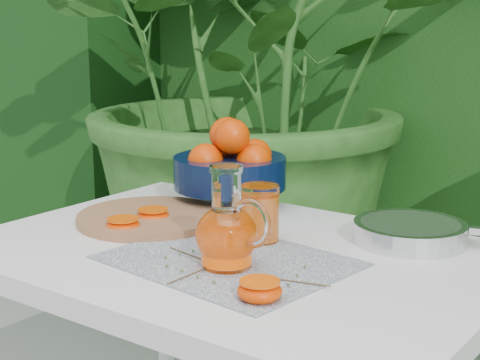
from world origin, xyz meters
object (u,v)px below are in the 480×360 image
Objects in this scene: cutting_board at (150,218)px; juice_pitcher at (228,232)px; saute_pan at (412,231)px; fruit_bowl at (231,165)px; white_table at (234,289)px.

juice_pitcher is (0.31, -0.14, 0.06)m from cutting_board.
saute_pan is at bearing 20.85° from cutting_board.
fruit_bowl is (0.05, 0.22, 0.08)m from cutting_board.
juice_pitcher reaches higher than cutting_board.
white_table is at bearing -137.36° from saute_pan.
juice_pitcher reaches higher than white_table.
fruit_bowl is at bearing 127.56° from white_table.
juice_pitcher is (0.26, -0.36, -0.03)m from fruit_bowl.
white_table is 5.56× the size of juice_pitcher.
fruit_bowl is at bearing 176.23° from saute_pan.
juice_pitcher is (0.06, -0.10, 0.15)m from white_table.
juice_pitcher is at bearing -58.77° from white_table.
white_table is 0.38m from fruit_bowl.
cutting_board reaches higher than white_table.
cutting_board is 0.25m from fruit_bowl.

